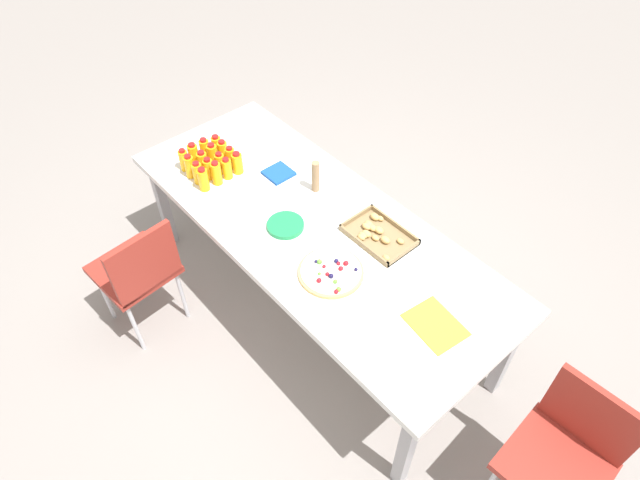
{
  "coord_description": "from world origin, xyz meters",
  "views": [
    {
      "loc": [
        1.58,
        -1.33,
        2.8
      ],
      "look_at": [
        0.13,
        -0.07,
        0.74
      ],
      "focal_mm": 30.91,
      "sensor_mm": 36.0,
      "label": 1
    }
  ],
  "objects_px": {
    "juice_bottle_11": "(227,169)",
    "juice_bottle_6": "(209,169)",
    "chair_end": "(566,450)",
    "juice_bottle_2": "(198,173)",
    "juice_bottle_9": "(213,155)",
    "juice_bottle_14": "(231,158)",
    "napkin_stack": "(279,173)",
    "juice_bottle_12": "(217,146)",
    "juice_bottle_10": "(220,163)",
    "juice_bottle_13": "(223,151)",
    "juice_bottle_8": "(205,150)",
    "cardboard_tube": "(316,177)",
    "juice_bottle_7": "(216,173)",
    "juice_bottle_1": "(190,166)",
    "party_table": "(314,231)",
    "juice_bottle_4": "(194,155)",
    "snack_tray": "(377,234)",
    "juice_bottle_3": "(203,180)",
    "juice_bottle_15": "(237,163)",
    "chair_near_left": "(138,270)",
    "plate_stack": "(285,225)",
    "paper_folder": "(435,325)",
    "juice_bottle_5": "(203,162)",
    "fruit_pizza": "(331,272)",
    "juice_bottle_0": "(184,160)"
  },
  "relations": [
    {
      "from": "juice_bottle_11",
      "to": "juice_bottle_6",
      "type": "bearing_deg",
      "value": -129.96
    },
    {
      "from": "chair_end",
      "to": "juice_bottle_2",
      "type": "height_order",
      "value": "juice_bottle_2"
    },
    {
      "from": "juice_bottle_9",
      "to": "juice_bottle_14",
      "type": "xyz_separation_m",
      "value": [
        0.09,
        0.07,
        -0.0
      ]
    },
    {
      "from": "juice_bottle_14",
      "to": "napkin_stack",
      "type": "distance_m",
      "value": 0.29
    },
    {
      "from": "juice_bottle_12",
      "to": "juice_bottle_10",
      "type": "bearing_deg",
      "value": -27.23
    },
    {
      "from": "chair_end",
      "to": "napkin_stack",
      "type": "relative_size",
      "value": 5.53
    },
    {
      "from": "juice_bottle_11",
      "to": "juice_bottle_13",
      "type": "relative_size",
      "value": 0.95
    },
    {
      "from": "juice_bottle_8",
      "to": "cardboard_tube",
      "type": "relative_size",
      "value": 0.76
    },
    {
      "from": "juice_bottle_13",
      "to": "juice_bottle_8",
      "type": "bearing_deg",
      "value": -138.54
    },
    {
      "from": "juice_bottle_7",
      "to": "napkin_stack",
      "type": "relative_size",
      "value": 1.01
    },
    {
      "from": "juice_bottle_1",
      "to": "juice_bottle_11",
      "type": "bearing_deg",
      "value": 45.74
    },
    {
      "from": "party_table",
      "to": "napkin_stack",
      "type": "relative_size",
      "value": 15.39
    },
    {
      "from": "juice_bottle_9",
      "to": "juice_bottle_4",
      "type": "bearing_deg",
      "value": -131.95
    },
    {
      "from": "juice_bottle_10",
      "to": "snack_tray",
      "type": "bearing_deg",
      "value": 18.23
    },
    {
      "from": "juice_bottle_3",
      "to": "cardboard_tube",
      "type": "xyz_separation_m",
      "value": [
        0.42,
        0.47,
        0.03
      ]
    },
    {
      "from": "juice_bottle_9",
      "to": "juice_bottle_10",
      "type": "distance_m",
      "value": 0.09
    },
    {
      "from": "juice_bottle_9",
      "to": "juice_bottle_15",
      "type": "distance_m",
      "value": 0.17
    },
    {
      "from": "party_table",
      "to": "juice_bottle_13",
      "type": "height_order",
      "value": "juice_bottle_13"
    },
    {
      "from": "juice_bottle_7",
      "to": "juice_bottle_2",
      "type": "bearing_deg",
      "value": -134.84
    },
    {
      "from": "chair_near_left",
      "to": "plate_stack",
      "type": "relative_size",
      "value": 4.22
    },
    {
      "from": "juice_bottle_7",
      "to": "juice_bottle_15",
      "type": "height_order",
      "value": "juice_bottle_7"
    },
    {
      "from": "juice_bottle_13",
      "to": "paper_folder",
      "type": "xyz_separation_m",
      "value": [
        1.61,
        0.05,
        -0.06
      ]
    },
    {
      "from": "juice_bottle_5",
      "to": "juice_bottle_10",
      "type": "height_order",
      "value": "juice_bottle_5"
    },
    {
      "from": "juice_bottle_15",
      "to": "juice_bottle_7",
      "type": "bearing_deg",
      "value": -88.55
    },
    {
      "from": "juice_bottle_2",
      "to": "fruit_pizza",
      "type": "height_order",
      "value": "juice_bottle_2"
    },
    {
      "from": "chair_near_left",
      "to": "juice_bottle_9",
      "type": "height_order",
      "value": "juice_bottle_9"
    },
    {
      "from": "juice_bottle_11",
      "to": "fruit_pizza",
      "type": "bearing_deg",
      "value": -2.24
    },
    {
      "from": "juice_bottle_11",
      "to": "plate_stack",
      "type": "height_order",
      "value": "juice_bottle_11"
    },
    {
      "from": "juice_bottle_9",
      "to": "juice_bottle_13",
      "type": "height_order",
      "value": "juice_bottle_9"
    },
    {
      "from": "juice_bottle_12",
      "to": "juice_bottle_14",
      "type": "bearing_deg",
      "value": -1.9
    },
    {
      "from": "juice_bottle_0",
      "to": "juice_bottle_9",
      "type": "height_order",
      "value": "juice_bottle_9"
    },
    {
      "from": "juice_bottle_13",
      "to": "juice_bottle_14",
      "type": "bearing_deg",
      "value": -0.21
    },
    {
      "from": "juice_bottle_0",
      "to": "juice_bottle_15",
      "type": "bearing_deg",
      "value": 44.32
    },
    {
      "from": "plate_stack",
      "to": "party_table",
      "type": "bearing_deg",
      "value": 58.83
    },
    {
      "from": "snack_tray",
      "to": "napkin_stack",
      "type": "distance_m",
      "value": 0.73
    },
    {
      "from": "fruit_pizza",
      "to": "juice_bottle_0",
      "type": "bearing_deg",
      "value": -174.6
    },
    {
      "from": "juice_bottle_6",
      "to": "juice_bottle_10",
      "type": "bearing_deg",
      "value": 88.54
    },
    {
      "from": "party_table",
      "to": "juice_bottle_4",
      "type": "bearing_deg",
      "value": -166.25
    },
    {
      "from": "juice_bottle_8",
      "to": "juice_bottle_15",
      "type": "relative_size",
      "value": 1.06
    },
    {
      "from": "napkin_stack",
      "to": "chair_end",
      "type": "bearing_deg",
      "value": -1.28
    },
    {
      "from": "juice_bottle_6",
      "to": "napkin_stack",
      "type": "height_order",
      "value": "juice_bottle_6"
    },
    {
      "from": "juice_bottle_10",
      "to": "juice_bottle_13",
      "type": "distance_m",
      "value": 0.11
    },
    {
      "from": "juice_bottle_12",
      "to": "paper_folder",
      "type": "xyz_separation_m",
      "value": [
        1.69,
        0.04,
        -0.06
      ]
    },
    {
      "from": "chair_near_left",
      "to": "juice_bottle_13",
      "type": "bearing_deg",
      "value": 12.02
    },
    {
      "from": "party_table",
      "to": "plate_stack",
      "type": "bearing_deg",
      "value": -121.17
    },
    {
      "from": "fruit_pizza",
      "to": "snack_tray",
      "type": "height_order",
      "value": "fruit_pizza"
    },
    {
      "from": "juice_bottle_4",
      "to": "juice_bottle_13",
      "type": "relative_size",
      "value": 1.05
    },
    {
      "from": "juice_bottle_1",
      "to": "juice_bottle_8",
      "type": "bearing_deg",
      "value": 116.59
    },
    {
      "from": "juice_bottle_14",
      "to": "juice_bottle_15",
      "type": "bearing_deg",
      "value": 2.28
    },
    {
      "from": "party_table",
      "to": "juice_bottle_1",
      "type": "height_order",
      "value": "juice_bottle_1"
    }
  ]
}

